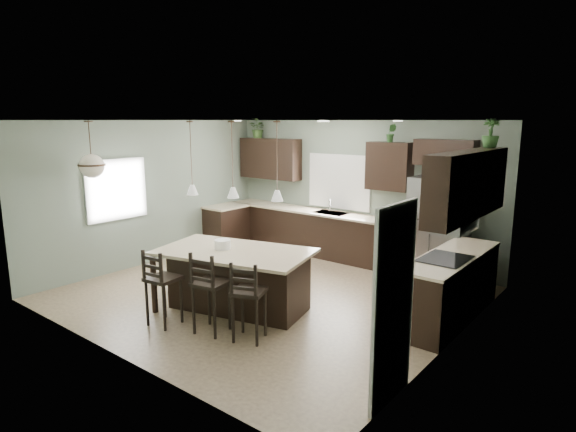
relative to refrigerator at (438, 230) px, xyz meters
The scene contains 33 objects.
ground 3.14m from the refrigerator, 129.50° to the right, with size 6.00×6.00×0.00m, color #9E8466.
pantry_door 4.01m from the refrigerator, 74.57° to the right, with size 0.04×0.82×2.04m, color white.
window_back 2.43m from the refrigerator, 169.69° to the left, with size 1.35×0.02×1.00m, color white.
window_left 5.83m from the refrigerator, 147.52° to the right, with size 0.02×1.10×1.00m, color white.
left_return_cabs 4.67m from the refrigerator, behind, with size 0.60×0.90×0.90m, color black.
left_return_countertop 4.63m from the refrigerator, behind, with size 0.66×0.96×0.04m, color beige.
back_lower_cabs 2.80m from the refrigerator, behind, with size 4.20×0.60×0.90m, color black.
back_countertop 2.76m from the refrigerator, behind, with size 4.20×0.66×0.04m, color beige.
sink_inset 2.31m from the refrigerator, behind, with size 0.70×0.45×0.01m, color gray.
faucet 2.32m from the refrigerator, behind, with size 0.02×0.02×0.28m, color silver.
back_upper_left 4.19m from the refrigerator, behind, with size 1.55×0.34×0.90m, color black.
back_upper_right 1.53m from the refrigerator, 166.55° to the left, with size 0.85×0.34×0.90m, color black.
fridge_header 1.35m from the refrigerator, 102.45° to the left, with size 1.05×0.34×0.45m, color black.
right_lower_cabs 1.71m from the refrigerator, 61.21° to the right, with size 0.60×2.35×0.90m, color black.
right_countertop 1.63m from the refrigerator, 61.82° to the right, with size 0.66×2.35×0.04m, color beige.
cooktop 1.88m from the refrigerator, 65.78° to the right, with size 0.58×0.75×0.02m, color black.
wall_oven_front 1.84m from the refrigerator, 74.16° to the right, with size 0.01×0.72×0.60m, color gray.
right_upper_cabs 1.99m from the refrigerator, 57.38° to the right, with size 0.34×2.35×0.90m, color black.
microwave 2.02m from the refrigerator, 63.06° to the right, with size 0.40×0.75×0.40m, color gray.
refrigerator is the anchor object (origin of this frame).
kitchen_island 3.67m from the refrigerator, 120.27° to the right, with size 2.23×1.27×0.92m, color black.
serving_dish 3.79m from the refrigerator, 122.42° to the right, with size 0.24×0.24×0.14m, color white.
bar_stool_left 4.71m from the refrigerator, 118.42° to the right, with size 0.41×0.41×1.10m, color black.
bar_stool_center 4.20m from the refrigerator, 111.58° to the right, with size 0.42×0.42×1.13m, color black.
bar_stool_right 3.89m from the refrigerator, 104.73° to the right, with size 0.40×0.40×1.08m, color black.
pendant_left 4.37m from the refrigerator, 127.13° to the right, with size 0.17×0.17×1.10m, color white, non-canonical shape.
pendant_center 3.88m from the refrigerator, 120.27° to the right, with size 0.17×0.17×1.10m, color silver, non-canonical shape.
pendant_right 3.45m from the refrigerator, 111.29° to the right, with size 0.17×0.17×1.10m, color white, non-canonical shape.
chandelier 6.04m from the refrigerator, 140.14° to the right, with size 0.44×0.44×0.95m, color beige, non-canonical shape.
plant_back_left 4.70m from the refrigerator, behind, with size 0.40×0.35×0.45m, color #335123.
plant_back_right 1.98m from the refrigerator, 167.78° to the left, with size 0.18×0.15×0.33m, color #2B5927.
plant_right_wall 1.98m from the refrigerator, 29.53° to the right, with size 0.24×0.24×0.43m, color #2E5927.
room_shell 3.10m from the refrigerator, 129.50° to the right, with size 6.00×6.00×6.00m.
Camera 1 is at (4.94, -5.67, 2.80)m, focal length 30.00 mm.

